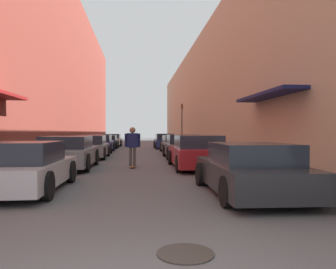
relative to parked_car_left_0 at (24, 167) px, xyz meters
name	(u,v)px	position (x,y,z in m)	size (l,w,h in m)	color
ground	(136,152)	(2.73, 16.43, -0.60)	(124.66, 124.66, 0.00)	#515154
curb_strip_left	(86,148)	(-1.86, 22.10, -0.54)	(1.80, 56.67, 0.12)	gray
curb_strip_right	(185,147)	(7.32, 22.10, -0.54)	(1.80, 56.67, 0.12)	gray
building_row_left	(53,69)	(-4.76, 22.09, 6.64)	(4.90, 56.67, 14.48)	brown
building_row_right	(215,95)	(10.22, 22.09, 4.39)	(4.90, 56.67, 9.98)	tan
parked_car_left_0	(24,167)	(0.00, 0.00, 0.00)	(1.96, 4.11, 1.24)	#B7B7BC
parked_car_left_1	(68,153)	(0.02, 5.11, 0.05)	(2.09, 4.40, 1.32)	gray
parked_car_left_2	(91,147)	(0.20, 10.45, 0.03)	(1.87, 4.44, 1.30)	gray
parked_car_left_3	(99,144)	(0.06, 15.90, 0.04)	(2.01, 4.59, 1.29)	navy
parked_car_left_4	(107,142)	(0.15, 21.43, -0.01)	(1.88, 4.02, 1.19)	black
parked_car_left_5	(112,140)	(0.14, 26.67, 0.04)	(2.08, 4.47, 1.30)	silver
parked_car_right_0	(249,170)	(5.48, -0.93, -0.01)	(2.00, 4.39, 1.22)	#232326
parked_car_right_1	(197,152)	(5.28, 4.88, 0.05)	(2.08, 4.84, 1.35)	maroon
parked_car_right_2	(183,147)	(5.42, 10.10, 0.05)	(2.06, 4.25, 1.34)	#515459
parked_car_right_3	(174,144)	(5.49, 15.24, 0.01)	(1.85, 4.66, 1.25)	#232326
parked_car_right_4	(164,141)	(5.30, 21.28, 0.04)	(1.85, 4.41, 1.35)	navy
skateboarder	(132,143)	(2.63, 5.16, 0.44)	(0.65, 0.78, 1.69)	brown
manhole_cover	(185,253)	(3.40, -4.55, -0.59)	(0.70, 0.70, 0.02)	#332D28
traffic_light	(182,121)	(6.96, 21.58, 1.95)	(0.16, 0.22, 3.99)	#2D2D2D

